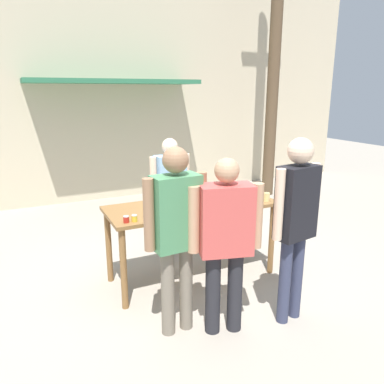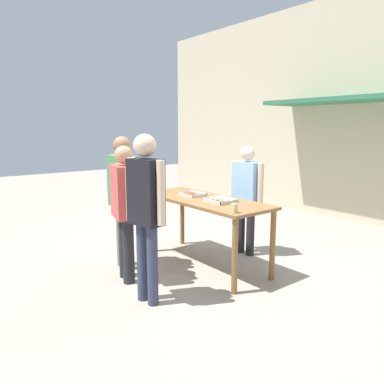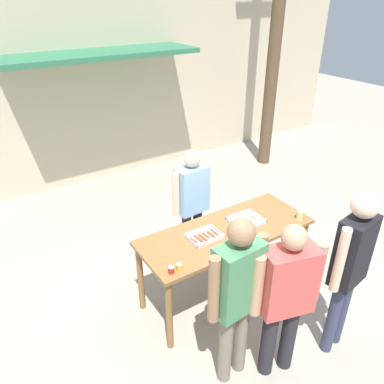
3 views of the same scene
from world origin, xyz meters
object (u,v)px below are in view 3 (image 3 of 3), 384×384
Objects in this scene: beer_cup at (300,215)px; condiment_jar_ketchup at (179,267)px; food_tray_sausages at (204,237)px; condiment_jar_mustard at (171,270)px; person_server_behind_table at (192,198)px; person_customer_with_cup at (351,261)px; person_customer_waiting_in_line at (286,292)px; person_customer_holding_hotdog at (237,290)px; food_tray_buns at (246,220)px.

condiment_jar_ketchup is at bearing -179.59° from beer_cup.
food_tray_sausages is 0.66m from condiment_jar_mustard.
beer_cup is 0.06× the size of person_server_behind_table.
condiment_jar_ketchup is 0.66× the size of beer_cup.
person_customer_waiting_in_line is at bearing -18.64° from person_customer_with_cup.
condiment_jar_ketchup is at bearing -2.85° from condiment_jar_mustard.
person_customer_holding_hotdog is (0.29, -0.63, 0.09)m from condiment_jar_mustard.
food_tray_buns is 1.22m from person_customer_waiting_in_line.
condiment_jar_ketchup is 1.66m from beer_cup.
person_customer_holding_hotdog is at bearing -107.96° from food_tray_sausages.
condiment_jar_mustard is 0.70m from person_customer_holding_hotdog.
person_customer_with_cup is at bearing -35.79° from condiment_jar_ketchup.
person_customer_with_cup is at bearing -81.54° from person_server_behind_table.
food_tray_sausages is at bearing 31.30° from condiment_jar_ketchup.
condiment_jar_mustard is 0.04× the size of person_customer_with_cup.
person_customer_waiting_in_line is at bearing -142.08° from beer_cup.
condiment_jar_mustard is (-1.18, -0.30, 0.01)m from food_tray_buns.
person_customer_waiting_in_line is (-1.06, -0.82, -0.00)m from beer_cup.
person_customer_with_cup is 0.71m from person_customer_waiting_in_line.
person_customer_holding_hotdog is 0.97× the size of person_customer_with_cup.
person_server_behind_table reaches higher than beer_cup.
food_tray_sausages is 1.19m from beer_cup.
person_server_behind_table is at bearing 127.81° from beer_cup.
person_server_behind_table is (0.92, 1.07, -0.00)m from condiment_jar_mustard.
food_tray_buns is 0.22× the size of person_server_behind_table.
food_tray_sausages is 0.22× the size of person_server_behind_table.
person_customer_with_cup reaches higher than beer_cup.
person_customer_with_cup is at bearing -57.47° from food_tray_sausages.
person_customer_holding_hotdog reaches higher than condiment_jar_mustard.
condiment_jar_mustard is at bearing -165.59° from food_tray_buns.
food_tray_buns is 1.26m from person_customer_with_cup.
beer_cup is 1.02m from person_customer_with_cup.
condiment_jar_ketchup reaches higher than food_tray_buns.
person_customer_with_cup is (0.46, -2.00, 0.15)m from person_server_behind_table.
beer_cup is at bearing -27.40° from food_tray_buns.
person_customer_waiting_in_line reaches higher than food_tray_sausages.
food_tray_buns is 0.22× the size of person_customer_waiting_in_line.
condiment_jar_mustard is 0.04× the size of person_server_behind_table.
person_customer_with_cup reaches higher than condiment_jar_mustard.
beer_cup is at bearing 0.41° from condiment_jar_ketchup.
condiment_jar_ketchup is at bearing -44.67° from person_customer_with_cup.
beer_cup is at bearing -14.27° from food_tray_sausages.
condiment_jar_mustard is at bearing -34.75° from person_customer_waiting_in_line.
person_server_behind_table is 2.06m from person_customer_with_cup.
beer_cup is at bearing -126.85° from person_customer_waiting_in_line.
person_customer_holding_hotdog is (-0.89, -0.93, 0.11)m from food_tray_buns.
person_customer_holding_hotdog reaches higher than beer_cup.
person_customer_waiting_in_line is (-0.49, -1.12, 0.03)m from food_tray_buns.
beer_cup is at bearing -56.56° from person_server_behind_table.
person_customer_waiting_in_line is (-0.69, 0.12, -0.12)m from person_customer_with_cup.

